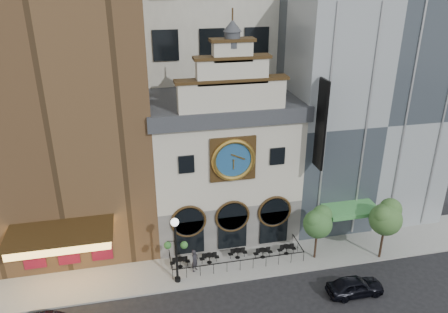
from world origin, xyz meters
name	(u,v)px	position (x,y,z in m)	size (l,w,h in m)	color
ground	(244,281)	(0.00, 0.00, 0.00)	(120.00, 120.00, 0.00)	black
sidewalk	(236,261)	(0.00, 2.50, 0.07)	(44.00, 5.00, 0.15)	gray
clock_building	(222,161)	(0.00, 7.82, 6.69)	(12.60, 8.78, 18.65)	#605E5B
theater_building	(57,97)	(-13.00, 9.96, 12.60)	(14.00, 15.60, 25.00)	brown
retail_building	(353,106)	(12.99, 9.99, 10.14)	(14.00, 14.40, 20.00)	gray
cafe_railing	(236,255)	(0.00, 2.50, 0.60)	(10.60, 2.60, 0.90)	black
bistro_0	(180,262)	(-4.57, 2.61, 0.61)	(1.58, 0.68, 0.90)	black
bistro_1	(209,258)	(-2.19, 2.65, 0.61)	(1.58, 0.68, 0.90)	black
bistro_2	(238,253)	(0.19, 2.78, 0.61)	(1.58, 0.68, 0.90)	black
bistro_3	(263,253)	(2.22, 2.38, 0.61)	(1.58, 0.68, 0.90)	black
bistro_4	(287,249)	(4.30, 2.43, 0.61)	(1.58, 0.68, 0.90)	black
car_right	(355,286)	(7.57, -3.09, 0.71)	(1.68, 4.18, 1.42)	black
pedestrian	(195,261)	(-3.48, 1.91, 1.09)	(0.69, 0.45, 1.89)	black
lamppost	(176,243)	(-4.96, 0.95, 3.56)	(1.74, 0.79, 5.51)	black
tree_left	(318,222)	(6.43, 1.52, 3.54)	(2.40, 2.31, 4.62)	#382619
tree_right	(386,217)	(11.69, 0.43, 3.94)	(2.68, 2.58, 5.16)	#382619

